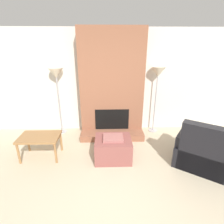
% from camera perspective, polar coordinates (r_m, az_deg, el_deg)
% --- Properties ---
extents(ground_plane, '(24.00, 24.00, 0.00)m').
position_cam_1_polar(ground_plane, '(2.77, 1.74, -31.54)').
color(ground_plane, beige).
extents(wall_back, '(8.10, 0.06, 2.60)m').
position_cam_1_polar(wall_back, '(4.59, -0.16, 9.73)').
color(wall_back, silver).
rests_on(wall_back, ground_plane).
extents(fireplace, '(1.56, 0.79, 2.60)m').
position_cam_1_polar(fireplace, '(4.36, -0.07, 8.08)').
color(fireplace, '#935B42').
rests_on(fireplace, ground_plane).
extents(ottoman, '(0.72, 0.60, 0.50)m').
position_cam_1_polar(ottoman, '(3.63, 0.36, -11.74)').
color(ottoman, '#8C4C47').
rests_on(ottoman, ground_plane).
extents(armchair, '(1.30, 1.29, 0.95)m').
position_cam_1_polar(armchair, '(3.82, 27.69, -11.54)').
color(armchair, black).
rests_on(armchair, ground_plane).
extents(side_table, '(0.80, 0.52, 0.48)m').
position_cam_1_polar(side_table, '(3.87, -22.55, -8.08)').
color(side_table, '#9E7042').
rests_on(side_table, ground_plane).
extents(floor_lamp_left, '(0.35, 0.35, 1.69)m').
position_cam_1_polar(floor_lamp_left, '(4.49, -17.71, 10.98)').
color(floor_lamp_left, '#ADADB2').
rests_on(floor_lamp_left, ground_plane).
extents(floor_lamp_right, '(0.35, 0.35, 1.71)m').
position_cam_1_polar(floor_lamp_right, '(4.50, 14.73, 11.52)').
color(floor_lamp_right, '#ADADB2').
rests_on(floor_lamp_right, ground_plane).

